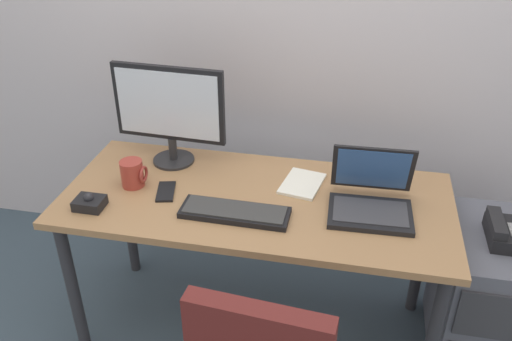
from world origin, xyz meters
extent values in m
plane|color=#3B4C59|center=(0.00, 0.00, 0.00)|extent=(8.00, 8.00, 0.00)
cube|color=#A2774D|center=(0.00, 0.00, 0.71)|extent=(1.54, 0.68, 0.03)
cylinder|color=#2D2D33|center=(-0.71, -0.28, 0.35)|extent=(0.05, 0.05, 0.70)
cylinder|color=#2D2D33|center=(-0.71, 0.28, 0.35)|extent=(0.05, 0.05, 0.70)
cylinder|color=#2D2D33|center=(0.71, 0.28, 0.35)|extent=(0.05, 0.05, 0.70)
cube|color=#585A67|center=(0.98, 0.08, 0.31)|extent=(0.42, 0.52, 0.62)
cube|color=#38383D|center=(0.98, -0.19, 0.44)|extent=(0.38, 0.01, 0.21)
cube|color=black|center=(0.98, 0.06, 0.64)|extent=(0.17, 0.20, 0.06)
cube|color=black|center=(0.92, 0.06, 0.69)|extent=(0.05, 0.18, 0.04)
cylinder|color=#262628|center=(-0.41, 0.21, 0.73)|extent=(0.18, 0.18, 0.01)
cylinder|color=#262628|center=(-0.41, 0.21, 0.79)|extent=(0.04, 0.04, 0.10)
cube|color=black|center=(-0.41, 0.21, 1.00)|extent=(0.48, 0.05, 0.32)
cube|color=silver|center=(-0.41, 0.19, 1.00)|extent=(0.44, 0.03, 0.28)
cube|color=black|center=(-0.05, -0.14, 0.74)|extent=(0.41, 0.14, 0.02)
cube|color=#353535|center=(-0.05, -0.14, 0.75)|extent=(0.38, 0.12, 0.01)
cube|color=black|center=(0.44, -0.05, 0.74)|extent=(0.32, 0.23, 0.02)
cube|color=#38383D|center=(0.44, -0.05, 0.75)|extent=(0.28, 0.17, 0.00)
cube|color=black|center=(0.44, 0.10, 0.85)|extent=(0.31, 0.09, 0.21)
cube|color=#335999|center=(0.44, 0.09, 0.85)|extent=(0.27, 0.07, 0.19)
cube|color=black|center=(-0.61, -0.20, 0.75)|extent=(0.11, 0.09, 0.04)
sphere|color=#232328|center=(-0.61, -0.20, 0.77)|extent=(0.04, 0.04, 0.04)
cylinder|color=#A0362C|center=(-0.51, -0.02, 0.78)|extent=(0.09, 0.09, 0.11)
torus|color=#98332C|center=(-0.46, -0.02, 0.78)|extent=(0.01, 0.07, 0.07)
cube|color=white|center=(0.17, 0.12, 0.73)|extent=(0.18, 0.23, 0.01)
cube|color=black|center=(-0.36, -0.04, 0.73)|extent=(0.10, 0.15, 0.01)
camera|label=1|loc=(0.36, -1.73, 1.89)|focal=37.54mm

